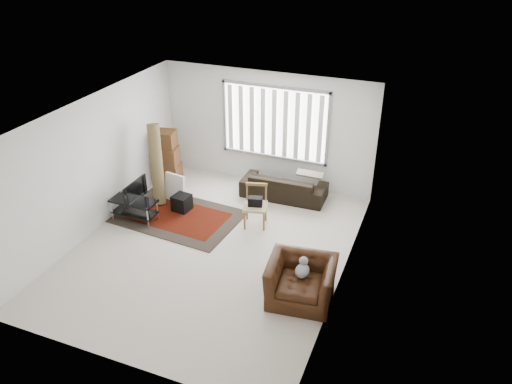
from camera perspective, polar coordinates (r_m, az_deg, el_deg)
room at (r=9.19m, az=-3.96°, el=4.16°), size 6.00×6.02×2.71m
persian_rug at (r=10.75m, az=-8.84°, el=-2.78°), size 2.66×1.89×0.02m
tv_stand at (r=10.65m, az=-13.76°, el=-1.53°), size 0.97×0.43×0.48m
tv at (r=10.48m, az=-13.98°, el=0.16°), size 0.10×0.78×0.45m
subwoofer at (r=10.88m, az=-8.47°, el=-1.21°), size 0.39×0.39×0.35m
moving_boxes at (r=11.92m, az=-10.05°, el=3.68°), size 0.61×0.57×1.31m
white_flatpack at (r=11.24m, az=-9.25°, el=0.48°), size 0.52×0.25×0.64m
rolled_rug at (r=11.04m, az=-11.29°, el=3.10°), size 0.53×0.65×1.79m
sofa at (r=11.23m, az=3.22°, el=1.09°), size 1.93×0.87×0.73m
side_chair at (r=10.14m, az=-0.07°, el=-1.40°), size 0.57×0.57×0.87m
armchair at (r=8.31m, az=5.21°, el=-9.82°), size 1.21×1.09×0.82m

